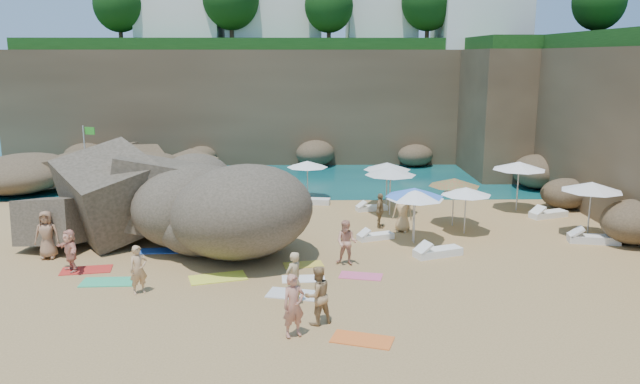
{
  "coord_description": "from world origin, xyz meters",
  "views": [
    {
      "loc": [
        1.52,
        -22.61,
        7.64
      ],
      "look_at": [
        2.0,
        3.0,
        2.0
      ],
      "focal_mm": 35.0,
      "sensor_mm": 36.0,
      "label": 1
    }
  ],
  "objects_px": {
    "person_stand_0": "(138,270)",
    "flag_pole": "(87,149)",
    "parasol_1": "(387,166)",
    "person_stand_1": "(317,295)",
    "parasol_0": "(307,164)",
    "rock_outcrop": "(163,237)",
    "person_stand_6": "(294,278)",
    "lounger_0": "(312,201)",
    "person_stand_4": "(403,212)",
    "person_stand_5": "(109,198)",
    "person_stand_3": "(380,211)",
    "parasol_2": "(391,171)",
    "person_stand_2": "(243,205)"
  },
  "relations": [
    {
      "from": "person_stand_0",
      "to": "flag_pole",
      "type": "bearing_deg",
      "value": 78.46
    },
    {
      "from": "parasol_1",
      "to": "person_stand_1",
      "type": "height_order",
      "value": "parasol_1"
    },
    {
      "from": "parasol_0",
      "to": "parasol_1",
      "type": "distance_m",
      "value": 4.42
    },
    {
      "from": "rock_outcrop",
      "to": "person_stand_6",
      "type": "height_order",
      "value": "rock_outcrop"
    },
    {
      "from": "rock_outcrop",
      "to": "lounger_0",
      "type": "height_order",
      "value": "rock_outcrop"
    },
    {
      "from": "person_stand_4",
      "to": "person_stand_5",
      "type": "bearing_deg",
      "value": -169.31
    },
    {
      "from": "rock_outcrop",
      "to": "person_stand_0",
      "type": "bearing_deg",
      "value": -83.54
    },
    {
      "from": "flag_pole",
      "to": "parasol_1",
      "type": "xyz_separation_m",
      "value": [
        16.7,
        -4.38,
        -0.28
      ]
    },
    {
      "from": "person_stand_0",
      "to": "person_stand_6",
      "type": "bearing_deg",
      "value": -46.94
    },
    {
      "from": "person_stand_1",
      "to": "person_stand_6",
      "type": "distance_m",
      "value": 1.61
    },
    {
      "from": "person_stand_4",
      "to": "person_stand_6",
      "type": "bearing_deg",
      "value": -97.99
    },
    {
      "from": "lounger_0",
      "to": "person_stand_1",
      "type": "distance_m",
      "value": 14.95
    },
    {
      "from": "person_stand_1",
      "to": "person_stand_6",
      "type": "xyz_separation_m",
      "value": [
        -0.72,
        1.44,
        -0.02
      ]
    },
    {
      "from": "rock_outcrop",
      "to": "parasol_1",
      "type": "xyz_separation_m",
      "value": [
        10.3,
        5.36,
        2.1
      ]
    },
    {
      "from": "parasol_0",
      "to": "person_stand_5",
      "type": "distance_m",
      "value": 10.26
    },
    {
      "from": "person_stand_0",
      "to": "person_stand_1",
      "type": "distance_m",
      "value": 6.31
    },
    {
      "from": "parasol_0",
      "to": "person_stand_3",
      "type": "xyz_separation_m",
      "value": [
        3.27,
        -5.79,
        -1.13
      ]
    },
    {
      "from": "parasol_2",
      "to": "person_stand_0",
      "type": "distance_m",
      "value": 13.92
    },
    {
      "from": "person_stand_6",
      "to": "parasol_0",
      "type": "bearing_deg",
      "value": -139.36
    },
    {
      "from": "flag_pole",
      "to": "person_stand_1",
      "type": "height_order",
      "value": "flag_pole"
    },
    {
      "from": "person_stand_0",
      "to": "lounger_0",
      "type": "bearing_deg",
      "value": 30.03
    },
    {
      "from": "flag_pole",
      "to": "parasol_2",
      "type": "bearing_deg",
      "value": -20.3
    },
    {
      "from": "person_stand_2",
      "to": "person_stand_3",
      "type": "distance_m",
      "value": 6.36
    },
    {
      "from": "person_stand_1",
      "to": "person_stand_5",
      "type": "xyz_separation_m",
      "value": [
        -9.76,
        12.22,
        0.1
      ]
    },
    {
      "from": "parasol_0",
      "to": "person_stand_6",
      "type": "height_order",
      "value": "parasol_0"
    },
    {
      "from": "person_stand_3",
      "to": "person_stand_4",
      "type": "distance_m",
      "value": 1.14
    },
    {
      "from": "rock_outcrop",
      "to": "person_stand_4",
      "type": "relative_size",
      "value": 5.02
    },
    {
      "from": "person_stand_0",
      "to": "person_stand_3",
      "type": "relative_size",
      "value": 1.03
    },
    {
      "from": "rock_outcrop",
      "to": "person_stand_5",
      "type": "bearing_deg",
      "value": 134.97
    },
    {
      "from": "parasol_1",
      "to": "person_stand_6",
      "type": "height_order",
      "value": "parasol_1"
    },
    {
      "from": "person_stand_2",
      "to": "person_stand_5",
      "type": "height_order",
      "value": "person_stand_5"
    },
    {
      "from": "flag_pole",
      "to": "lounger_0",
      "type": "bearing_deg",
      "value": -16.43
    },
    {
      "from": "person_stand_0",
      "to": "person_stand_6",
      "type": "xyz_separation_m",
      "value": [
        5.08,
        -1.05,
        0.05
      ]
    },
    {
      "from": "person_stand_4",
      "to": "person_stand_2",
      "type": "bearing_deg",
      "value": -172.18
    },
    {
      "from": "parasol_0",
      "to": "lounger_0",
      "type": "xyz_separation_m",
      "value": [
        0.23,
        -1.13,
        -1.78
      ]
    },
    {
      "from": "flag_pole",
      "to": "person_stand_1",
      "type": "xyz_separation_m",
      "value": [
        12.94,
        -18.72,
        -1.5
      ]
    },
    {
      "from": "parasol_2",
      "to": "person_stand_5",
      "type": "relative_size",
      "value": 1.28
    },
    {
      "from": "parasol_1",
      "to": "person_stand_2",
      "type": "relative_size",
      "value": 1.45
    },
    {
      "from": "lounger_0",
      "to": "rock_outcrop",
      "type": "bearing_deg",
      "value": -128.19
    },
    {
      "from": "parasol_0",
      "to": "person_stand_3",
      "type": "distance_m",
      "value": 6.74
    },
    {
      "from": "person_stand_0",
      "to": "parasol_2",
      "type": "bearing_deg",
      "value": 11.4
    },
    {
      "from": "flag_pole",
      "to": "parasol_2",
      "type": "distance_m",
      "value": 17.75
    },
    {
      "from": "person_stand_0",
      "to": "person_stand_5",
      "type": "bearing_deg",
      "value": 76.9
    },
    {
      "from": "parasol_2",
      "to": "person_stand_2",
      "type": "height_order",
      "value": "parasol_2"
    },
    {
      "from": "lounger_0",
      "to": "parasol_2",
      "type": "bearing_deg",
      "value": -22.84
    },
    {
      "from": "parasol_2",
      "to": "lounger_0",
      "type": "distance_m",
      "value": 4.9
    },
    {
      "from": "parasol_2",
      "to": "person_stand_4",
      "type": "bearing_deg",
      "value": -86.27
    },
    {
      "from": "rock_outcrop",
      "to": "person_stand_6",
      "type": "xyz_separation_m",
      "value": [
        5.81,
        -7.55,
        0.86
      ]
    },
    {
      "from": "parasol_1",
      "to": "person_stand_0",
      "type": "height_order",
      "value": "parasol_1"
    },
    {
      "from": "person_stand_1",
      "to": "person_stand_5",
      "type": "distance_m",
      "value": 15.64
    }
  ]
}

